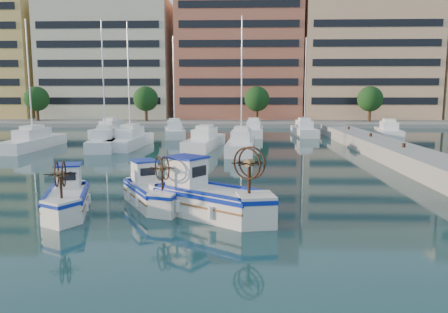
% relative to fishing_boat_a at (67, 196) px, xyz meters
% --- Properties ---
extents(ground, '(300.00, 300.00, 0.00)m').
position_rel_fishing_boat_a_xyz_m(ground, '(5.96, -0.46, -0.67)').
color(ground, '#1A4245').
rests_on(ground, ground).
extents(quay, '(3.00, 60.00, 1.20)m').
position_rel_fishing_boat_a_xyz_m(quay, '(18.96, 7.54, -0.07)').
color(quay, gray).
rests_on(quay, ground).
extents(waterfront, '(180.00, 40.00, 25.60)m').
position_rel_fishing_boat_a_xyz_m(waterfront, '(15.19, 64.58, 10.42)').
color(waterfront, gray).
rests_on(waterfront, ground).
extents(yacht_marina, '(38.90, 23.34, 11.50)m').
position_rel_fishing_boat_a_xyz_m(yacht_marina, '(2.45, 27.21, -0.15)').
color(yacht_marina, white).
rests_on(yacht_marina, ground).
extents(fishing_boat_a, '(2.52, 4.03, 2.44)m').
position_rel_fishing_boat_a_xyz_m(fishing_boat_a, '(0.00, 0.00, 0.00)').
color(fishing_boat_a, silver).
rests_on(fishing_boat_a, ground).
extents(fishing_boat_b, '(3.21, 4.05, 2.45)m').
position_rel_fishing_boat_a_xyz_m(fishing_boat_b, '(3.28, 1.30, 0.00)').
color(fishing_boat_b, silver).
rests_on(fishing_boat_b, ground).
extents(fishing_boat_c, '(4.89, 4.25, 3.01)m').
position_rel_fishing_boat_a_xyz_m(fishing_boat_c, '(5.96, -0.31, 0.16)').
color(fishing_boat_c, silver).
rests_on(fishing_boat_c, ground).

